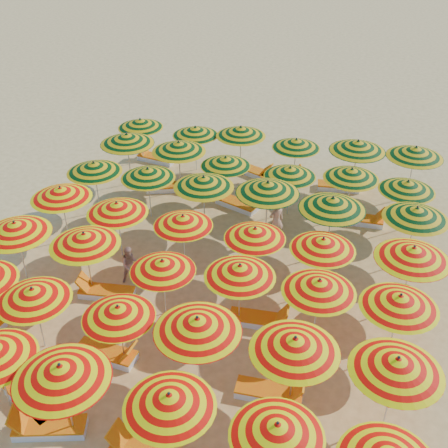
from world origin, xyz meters
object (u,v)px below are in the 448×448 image
at_px(umbrella_23, 413,253).
at_px(umbrella_4, 277,430).
at_px(umbrella_32, 226,162).
at_px(umbrella_19, 117,208).
at_px(lounger_1, 48,427).
at_px(umbrella_25, 148,173).
at_px(umbrella_28, 332,203).
at_px(umbrella_17, 400,301).
at_px(umbrella_36, 140,123).
at_px(umbrella_9, 197,325).
at_px(umbrella_18, 61,193).
at_px(lounger_8, 260,319).
at_px(umbrella_37, 195,131).
at_px(umbrella_12, 15,228).
at_px(umbrella_27, 268,188).
at_px(lounger_10, 236,203).
at_px(beachgoer_a, 276,221).
at_px(lounger_13, 254,171).
at_px(umbrella_8, 118,312).
at_px(umbrella_15, 240,271).
at_px(umbrella_24, 94,167).
at_px(umbrella_31, 179,147).
at_px(lounger_0, 31,401).
at_px(lounger_12, 155,158).
at_px(umbrella_13, 84,239).
at_px(umbrella_2, 61,372).
at_px(umbrella_11, 397,365).
at_px(umbrella_7, 33,294).
at_px(lounger_5, 108,354).
at_px(umbrella_29, 416,213).
at_px(umbrella_14, 163,266).
at_px(beachgoer_b, 130,264).
at_px(lounger_9, 166,187).
at_px(umbrella_34, 352,174).
at_px(lounger_6, 271,392).
at_px(umbrella_35, 407,186).
at_px(umbrella_3, 169,400).
at_px(umbrella_22, 323,244).
at_px(lounger_7, 105,292).
at_px(lounger_15, 340,186).
at_px(umbrella_21, 255,233).
at_px(umbrella_20, 183,221).
at_px(umbrella_41, 415,152).
at_px(umbrella_10, 295,345).
at_px(umbrella_39, 296,144).
at_px(umbrella_30, 127,139).
at_px(umbrella_38, 241,131).
at_px(lounger_14, 282,178).

bearing_deg(umbrella_23, umbrella_4, -108.92).
bearing_deg(umbrella_32, umbrella_19, -117.00).
bearing_deg(lounger_1, umbrella_23, -157.03).
relative_size(umbrella_25, umbrella_28, 0.77).
relative_size(umbrella_17, lounger_1, 1.28).
relative_size(umbrella_23, umbrella_36, 1.01).
distance_m(umbrella_9, umbrella_18, 8.22).
bearing_deg(lounger_8, umbrella_37, 114.94).
distance_m(umbrella_12, umbrella_27, 8.26).
relative_size(lounger_10, beachgoer_a, 1.15).
bearing_deg(lounger_13, umbrella_25, -100.86).
distance_m(umbrella_8, umbrella_15, 3.52).
relative_size(umbrella_24, umbrella_31, 1.10).
bearing_deg(lounger_0, beachgoer_a, -89.94).
bearing_deg(lounger_12, umbrella_13, 108.21).
xyz_separation_m(umbrella_2, umbrella_11, (6.99, 2.54, -0.05)).
distance_m(umbrella_7, lounger_5, 2.57).
distance_m(umbrella_18, umbrella_29, 11.82).
distance_m(umbrella_14, beachgoer_b, 2.30).
bearing_deg(umbrella_18, umbrella_9, -35.23).
bearing_deg(lounger_9, lounger_8, 107.24).
distance_m(umbrella_34, lounger_6, 9.34).
bearing_deg(umbrella_35, umbrella_8, -126.79).
distance_m(umbrella_3, umbrella_22, 7.11).
height_order(lounger_8, beachgoer_a, beachgoer_a).
distance_m(umbrella_9, umbrella_25, 8.43).
xyz_separation_m(umbrella_35, lounger_7, (-8.52, -6.66, -1.71)).
relative_size(lounger_10, lounger_15, 1.01).
xyz_separation_m(lounger_12, lounger_15, (8.32, -0.07, 0.00)).
xyz_separation_m(umbrella_28, lounger_13, (-3.97, 4.94, -1.92)).
xyz_separation_m(umbrella_2, umbrella_21, (2.51, 6.94, -0.25)).
relative_size(umbrella_20, lounger_8, 1.31).
relative_size(umbrella_28, umbrella_41, 1.09).
bearing_deg(umbrella_9, umbrella_10, 2.39).
xyz_separation_m(umbrella_37, umbrella_39, (4.33, 0.09, -0.00)).
bearing_deg(lounger_15, umbrella_30, -174.60).
distance_m(umbrella_21, umbrella_30, 8.10).
relative_size(lounger_7, lounger_10, 0.99).
distance_m(umbrella_11, umbrella_38, 13.37).
relative_size(umbrella_15, umbrella_34, 1.00).
relative_size(umbrella_37, lounger_5, 1.18).
xyz_separation_m(umbrella_31, lounger_6, (6.09, -9.16, -1.85)).
bearing_deg(umbrella_4, umbrella_14, 134.90).
bearing_deg(lounger_9, umbrella_13, 68.60).
relative_size(umbrella_27, umbrella_32, 1.25).
distance_m(umbrella_3, lounger_14, 13.69).
relative_size(umbrella_4, umbrella_7, 1.00).
bearing_deg(umbrella_32, umbrella_7, -104.83).
distance_m(lounger_5, lounger_13, 11.61).
height_order(umbrella_10, umbrella_29, umbrella_10).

